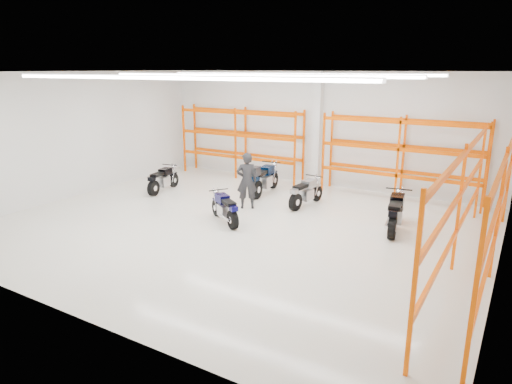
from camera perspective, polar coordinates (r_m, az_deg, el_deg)
The scene contains 12 objects.
ground at distance 13.86m, azimuth -2.38°, elevation -4.17°, with size 14.00×14.00×0.00m, color silver.
room_shell at distance 13.16m, azimuth -2.47°, elevation 9.46°, with size 14.02×12.02×4.51m.
motorcycle_main at distance 13.95m, azimuth -3.88°, elevation -2.16°, with size 1.67×1.17×0.94m.
motorcycle_back_a at distance 17.80m, azimuth -11.64°, elevation 1.44°, with size 0.65×1.97×0.97m.
motorcycle_back_b at distance 17.03m, azimuth 0.87°, elevation 1.60°, with size 0.76×2.39×1.23m.
motorcycle_back_c at distance 15.69m, azimuth 6.17°, elevation -0.16°, with size 0.67×2.01×0.99m.
motorcycle_back_d at distance 13.82m, azimuth 17.01°, elevation -2.61°, with size 0.76×2.28×1.13m.
standing_man at distance 15.28m, azimuth -1.16°, elevation 1.43°, with size 0.70×0.46×1.91m, color black.
structural_column at distance 18.37m, azimuth 7.65°, elevation 7.74°, with size 0.32×0.32×4.50m, color white.
pallet_racking_back_left at distance 19.72m, azimuth -1.95°, elevation 7.01°, with size 5.67×0.87×3.00m.
pallet_racking_back_right at distance 17.06m, azimuth 17.69°, elevation 5.01°, with size 5.67×0.87×3.00m.
pallet_racking_side at distance 11.28m, azimuth 26.21°, elevation -0.68°, with size 0.87×9.07×3.00m.
Camera 1 is at (7.22, -10.90, 4.60)m, focal length 32.00 mm.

